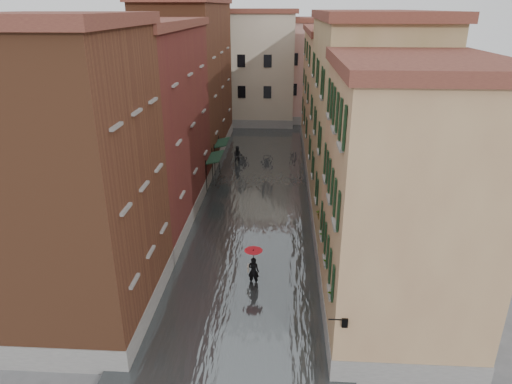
% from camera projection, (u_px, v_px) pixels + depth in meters
% --- Properties ---
extents(ground, '(120.00, 120.00, 0.00)m').
position_uv_depth(ground, '(242.00, 292.00, 23.58)').
color(ground, '#525355').
rests_on(ground, ground).
extents(floodwater, '(10.00, 60.00, 0.20)m').
position_uv_depth(floodwater, '(257.00, 195.00, 35.56)').
color(floodwater, '#454B4D').
rests_on(floodwater, ground).
extents(building_left_near, '(6.00, 8.00, 13.00)m').
position_uv_depth(building_left_near, '(75.00, 186.00, 19.68)').
color(building_left_near, brown).
rests_on(building_left_near, ground).
extents(building_left_mid, '(6.00, 14.00, 12.50)m').
position_uv_depth(building_left_mid, '(147.00, 129.00, 29.94)').
color(building_left_mid, '#5B251C').
rests_on(building_left_mid, ground).
extents(building_left_far, '(6.00, 16.00, 14.00)m').
position_uv_depth(building_left_far, '(191.00, 82.00, 43.52)').
color(building_left_far, brown).
rests_on(building_left_far, ground).
extents(building_right_near, '(6.00, 8.00, 11.50)m').
position_uv_depth(building_right_near, '(402.00, 210.00, 19.16)').
color(building_right_near, '#9D7451').
rests_on(building_right_near, ground).
extents(building_right_mid, '(6.00, 14.00, 13.00)m').
position_uv_depth(building_right_mid, '(363.00, 128.00, 29.05)').
color(building_right_mid, tan).
rests_on(building_right_mid, ground).
extents(building_right_far, '(6.00, 16.00, 11.50)m').
position_uv_depth(building_right_far, '(337.00, 97.00, 43.20)').
color(building_right_far, '#9D7451').
rests_on(building_right_far, ground).
extents(building_end_cream, '(12.00, 9.00, 13.00)m').
position_uv_depth(building_end_cream, '(245.00, 69.00, 56.43)').
color(building_end_cream, beige).
rests_on(building_end_cream, ground).
extents(building_end_pink, '(10.00, 9.00, 12.00)m').
position_uv_depth(building_end_pink, '(317.00, 72.00, 57.96)').
color(building_end_pink, tan).
rests_on(building_end_pink, ground).
extents(awning_near, '(1.09, 3.17, 2.80)m').
position_uv_depth(awning_near, '(215.00, 158.00, 36.44)').
color(awning_near, '#163322').
rests_on(awning_near, ground).
extents(awning_far, '(1.09, 2.85, 2.80)m').
position_uv_depth(awning_far, '(222.00, 143.00, 40.36)').
color(awning_far, '#163322').
rests_on(awning_far, ground).
extents(wall_lantern, '(0.71, 0.22, 0.35)m').
position_uv_depth(wall_lantern, '(344.00, 322.00, 16.65)').
color(wall_lantern, black).
rests_on(wall_lantern, ground).
extents(window_planters, '(0.59, 8.41, 0.84)m').
position_uv_depth(window_planters, '(327.00, 243.00, 21.21)').
color(window_planters, maroon).
rests_on(window_planters, ground).
extents(pedestrian_main, '(0.97, 0.97, 2.06)m').
position_uv_depth(pedestrian_main, '(253.00, 264.00, 23.75)').
color(pedestrian_main, black).
rests_on(pedestrian_main, ground).
extents(pedestrian_far, '(0.95, 0.77, 1.80)m').
position_uv_depth(pedestrian_far, '(238.00, 156.00, 42.14)').
color(pedestrian_far, black).
rests_on(pedestrian_far, ground).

